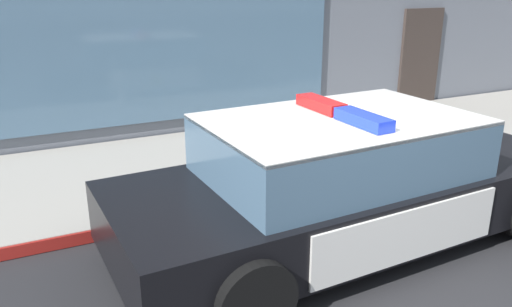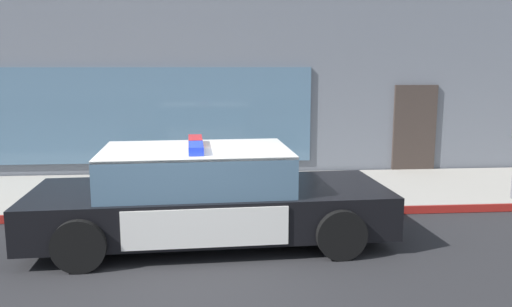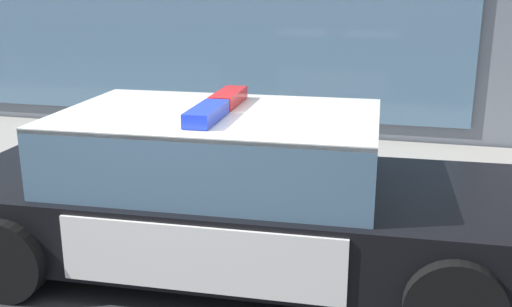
{
  "view_description": "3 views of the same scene",
  "coord_description": "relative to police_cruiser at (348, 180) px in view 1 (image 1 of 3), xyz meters",
  "views": [
    {
      "loc": [
        -2.61,
        -3.3,
        2.69
      ],
      "look_at": [
        -0.02,
        2.11,
        0.62
      ],
      "focal_mm": 35.9,
      "sensor_mm": 36.0,
      "label": 1
    },
    {
      "loc": [
        0.51,
        -6.58,
        2.56
      ],
      "look_at": [
        1.25,
        2.33,
        1.02
      ],
      "focal_mm": 36.38,
      "sensor_mm": 36.0,
      "label": 2
    },
    {
      "loc": [
        1.77,
        -3.86,
        2.42
      ],
      "look_at": [
        0.23,
        2.13,
        0.63
      ],
      "focal_mm": 41.54,
      "sensor_mm": 36.0,
      "label": 3
    }
  ],
  "objects": [
    {
      "name": "police_cruiser",
      "position": [
        0.0,
        0.0,
        0.0
      ],
      "size": [
        5.16,
        2.3,
        1.49
      ],
      "rotation": [
        0.0,
        0.0,
        0.04
      ],
      "color": "black",
      "rests_on": "ground"
    },
    {
      "name": "sidewalk",
      "position": [
        -0.4,
        2.63,
        -0.61
      ],
      "size": [
        48.0,
        3.06,
        0.15
      ],
      "primitive_type": "cube",
      "color": "#A39E93",
      "rests_on": "ground"
    },
    {
      "name": "fire_hydrant",
      "position": [
        -0.96,
        1.58,
        -0.18
      ],
      "size": [
        0.34,
        0.39,
        0.73
      ],
      "color": "silver",
      "rests_on": "sidewalk"
    },
    {
      "name": "curb_red_paint",
      "position": [
        -0.4,
        1.08,
        -0.61
      ],
      "size": [
        28.8,
        0.04,
        0.14
      ],
      "primitive_type": "cube",
      "color": "maroon",
      "rests_on": "ground"
    },
    {
      "name": "ground",
      "position": [
        -0.4,
        -0.76,
        -0.68
      ],
      "size": [
        48.0,
        48.0,
        0.0
      ],
      "primitive_type": "plane",
      "color": "#262628"
    }
  ]
}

